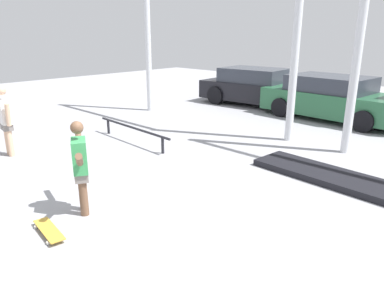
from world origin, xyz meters
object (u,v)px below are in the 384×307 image
at_px(skateboard, 49,230).
at_px(parked_car_black, 256,87).
at_px(bystander, 5,119).
at_px(skateboarder, 80,164).
at_px(manual_pad, 338,179).
at_px(parked_car_green, 333,98).
at_px(grind_rail, 133,130).

relative_size(skateboard, parked_car_black, 0.18).
bearing_deg(bystander, skateboarder, -177.64).
relative_size(skateboard, manual_pad, 0.24).
xyz_separation_m(manual_pad, bystander, (-6.20, -3.71, 0.81)).
height_order(skateboarder, manual_pad, skateboarder).
relative_size(skateboard, parked_car_green, 0.18).
xyz_separation_m(skateboarder, parked_car_black, (-3.34, 9.54, -0.13)).
relative_size(skateboarder, bystander, 0.93).
bearing_deg(bystander, skateboard, 172.92).
bearing_deg(parked_car_black, grind_rail, -88.16).
bearing_deg(parked_car_green, parked_car_black, 176.90).
bearing_deg(grind_rail, parked_car_green, 68.20).
distance_m(parked_car_black, bystander, 9.21).
xyz_separation_m(grind_rail, parked_car_green, (2.48, 6.21, 0.33)).
distance_m(parked_car_green, bystander, 9.58).
distance_m(parked_car_black, parked_car_green, 3.25).
height_order(skateboard, parked_car_black, parked_car_black).
bearing_deg(manual_pad, parked_car_black, 136.13).
distance_m(grind_rail, bystander, 2.95).
relative_size(skateboarder, manual_pad, 0.44).
height_order(manual_pad, bystander, bystander).
xyz_separation_m(grind_rail, parked_car_black, (-0.75, 6.58, 0.34)).
relative_size(skateboarder, parked_car_green, 0.32).
bearing_deg(manual_pad, bystander, -149.11).
height_order(manual_pad, parked_car_green, parked_car_green).
height_order(skateboard, grind_rail, grind_rail).
height_order(skateboard, bystander, bystander).
distance_m(manual_pad, grind_rail, 5.09).
bearing_deg(parked_car_black, skateboarder, -75.35).
bearing_deg(skateboard, parked_car_black, 117.22).
bearing_deg(grind_rail, manual_pad, 12.36).
height_order(manual_pad, grind_rail, grind_rail).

